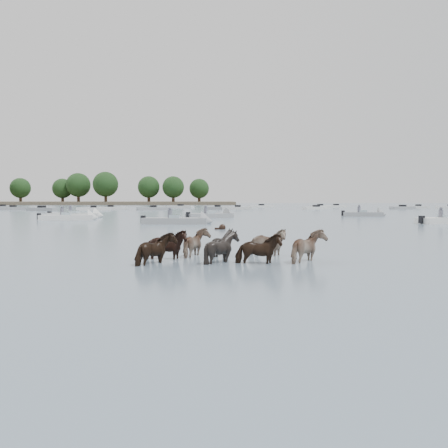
{
  "coord_description": "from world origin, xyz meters",
  "views": [
    {
      "loc": [
        1.37,
        -15.54,
        1.96
      ],
      "look_at": [
        1.87,
        0.44,
        1.1
      ],
      "focal_mm": 37.46,
      "sensor_mm": 36.0,
      "label": 1
    }
  ],
  "objects": [
    {
      "name": "motorboat_a",
      "position": [
        -11.2,
        28.44,
        0.23
      ],
      "size": [
        5.5,
        2.64,
        1.92
      ],
      "rotation": [
        0.0,
        0.0,
        0.21
      ],
      "color": "silver",
      "rests_on": "ground"
    },
    {
      "name": "shoreline",
      "position": [
        -70.0,
        150.0,
        0.5
      ],
      "size": [
        160.0,
        30.0,
        1.0
      ],
      "primitive_type": "cube",
      "color": "#4C4233",
      "rests_on": "ground"
    },
    {
      "name": "motorboat_f",
      "position": [
        -12.14,
        34.23,
        0.22
      ],
      "size": [
        5.94,
        1.87,
        1.92
      ],
      "rotation": [
        0.0,
        0.0,
        -0.05
      ],
      "color": "silver",
      "rests_on": "ground"
    },
    {
      "name": "distant_flotilla",
      "position": [
        -0.92,
        76.19,
        0.26
      ],
      "size": [
        107.69,
        29.43,
        0.93
      ],
      "color": "silver",
      "rests_on": "ground"
    },
    {
      "name": "motorboat_c",
      "position": [
        2.06,
        32.79,
        0.23
      ],
      "size": [
        5.47,
        3.88,
        1.92
      ],
      "rotation": [
        0.0,
        0.0,
        0.48
      ],
      "color": "gray",
      "rests_on": "ground"
    },
    {
      "name": "motorboat_b",
      "position": [
        -0.56,
        21.08,
        0.23
      ],
      "size": [
        5.75,
        2.05,
        1.92
      ],
      "rotation": [
        0.0,
        0.0,
        -0.08
      ],
      "color": "gray",
      "rests_on": "ground"
    },
    {
      "name": "swimming_pony",
      "position": [
        2.15,
        14.47,
        0.1
      ],
      "size": [
        0.72,
        0.44,
        0.44
      ],
      "color": "black",
      "rests_on": "ground"
    },
    {
      "name": "pony_herd",
      "position": [
        1.9,
        -0.6,
        0.36
      ],
      "size": [
        6.0,
        3.42,
        1.27
      ],
      "color": "black",
      "rests_on": "ground"
    },
    {
      "name": "ground",
      "position": [
        0.0,
        0.0,
        0.0
      ],
      "size": [
        400.0,
        400.0,
        0.0
      ],
      "primitive_type": "plane",
      "color": "slate",
      "rests_on": "ground"
    },
    {
      "name": "motorboat_e",
      "position": [
        19.36,
        36.47,
        0.23
      ],
      "size": [
        5.02,
        2.31,
        1.92
      ],
      "rotation": [
        0.0,
        0.0,
        -0.15
      ],
      "color": "gray",
      "rests_on": "ground"
    }
  ]
}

